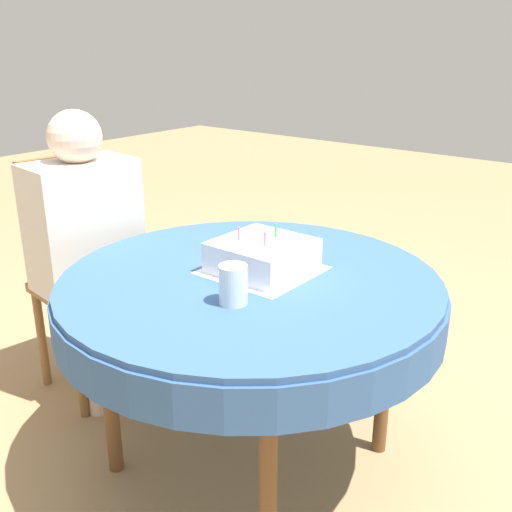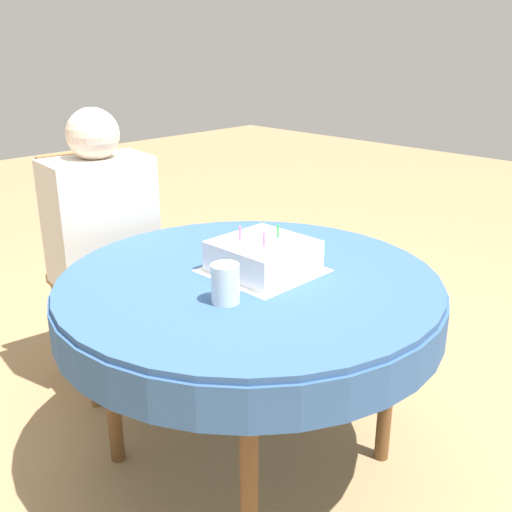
{
  "view_description": "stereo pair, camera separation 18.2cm",
  "coord_description": "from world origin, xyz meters",
  "views": [
    {
      "loc": [
        -1.36,
        -1.11,
        1.42
      ],
      "look_at": [
        0.03,
        0.0,
        0.76
      ],
      "focal_mm": 42.0,
      "sensor_mm": 36.0,
      "label": 1
    },
    {
      "loc": [
        -1.24,
        -1.25,
        1.42
      ],
      "look_at": [
        0.03,
        0.0,
        0.76
      ],
      "focal_mm": 42.0,
      "sensor_mm": 36.0,
      "label": 2
    }
  ],
  "objects": [
    {
      "name": "chair",
      "position": [
        -0.02,
        0.89,
        0.52
      ],
      "size": [
        0.42,
        0.42,
        0.97
      ],
      "rotation": [
        0.0,
        0.0,
        -0.13
      ],
      "color": "brown",
      "rests_on": "ground_plane"
    },
    {
      "name": "birthday_cake",
      "position": [
        0.06,
        0.0,
        0.75
      ],
      "size": [
        0.28,
        0.28,
        0.14
      ],
      "color": "white",
      "rests_on": "dining_table"
    },
    {
      "name": "ground_plane",
      "position": [
        0.0,
        0.0,
        0.0
      ],
      "size": [
        12.0,
        12.0,
        0.0
      ],
      "primitive_type": "plane",
      "color": "#A37F56"
    },
    {
      "name": "drinking_glass",
      "position": [
        -0.18,
        -0.09,
        0.76
      ],
      "size": [
        0.08,
        0.08,
        0.11
      ],
      "color": "silver",
      "rests_on": "dining_table"
    },
    {
      "name": "napkin",
      "position": [
        0.06,
        0.0,
        0.7
      ],
      "size": [
        0.33,
        0.33,
        0.0
      ],
      "color": "white",
      "rests_on": "dining_table"
    },
    {
      "name": "dining_table",
      "position": [
        0.0,
        0.0,
        0.62
      ],
      "size": [
        1.23,
        1.23,
        0.7
      ],
      "color": "#335689",
      "rests_on": "ground_plane"
    },
    {
      "name": "person",
      "position": [
        -0.03,
        0.8,
        0.71
      ],
      "size": [
        0.43,
        0.38,
        1.16
      ],
      "rotation": [
        0.0,
        0.0,
        -0.13
      ],
      "color": "beige",
      "rests_on": "ground_plane"
    }
  ]
}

